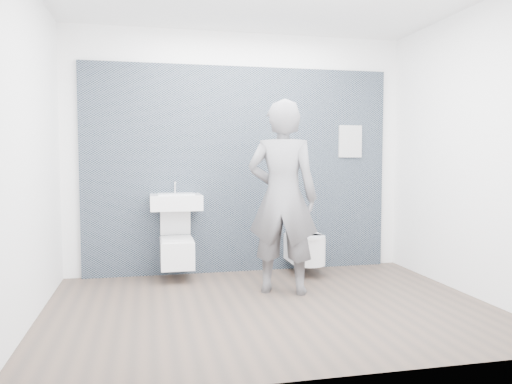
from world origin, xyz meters
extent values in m
plane|color=brown|center=(0.00, 0.00, 0.00)|extent=(4.00, 4.00, 0.00)
plane|color=white|center=(0.00, 1.50, 1.40)|extent=(4.00, 0.00, 4.00)
plane|color=white|center=(0.00, -1.50, 1.40)|extent=(4.00, 0.00, 4.00)
plane|color=white|center=(-2.00, 0.00, 1.40)|extent=(0.00, 3.00, 3.00)
plane|color=white|center=(2.00, 0.00, 1.40)|extent=(0.00, 3.00, 3.00)
cube|color=black|center=(0.00, 1.47, 0.00)|extent=(3.60, 0.06, 2.40)
cube|color=white|center=(-0.77, 1.23, 0.86)|extent=(0.56, 0.42, 0.17)
cube|color=silver|center=(-0.77, 1.21, 0.94)|extent=(0.39, 0.28, 0.03)
cylinder|color=silver|center=(-0.77, 1.38, 1.01)|extent=(0.02, 0.02, 0.14)
cylinder|color=silver|center=(-0.77, 1.33, 1.07)|extent=(0.02, 0.09, 0.02)
cylinder|color=silver|center=(-0.77, 1.42, 0.72)|extent=(0.04, 0.04, 0.11)
cube|color=white|center=(-0.77, 1.18, 0.30)|extent=(0.36, 0.52, 0.30)
cylinder|color=silver|center=(-0.77, 1.15, 0.43)|extent=(0.25, 0.25, 0.03)
cube|color=white|center=(-0.77, 1.15, 0.46)|extent=(0.34, 0.41, 0.02)
cube|color=white|center=(-0.77, 1.37, 0.66)|extent=(0.34, 0.06, 0.37)
cube|color=silver|center=(-0.77, 1.41, 0.19)|extent=(0.09, 0.06, 0.08)
cube|color=white|center=(0.71, 1.23, 0.29)|extent=(0.36, 0.43, 0.30)
cylinder|color=white|center=(0.71, 1.01, 0.29)|extent=(0.36, 0.36, 0.30)
cube|color=white|center=(0.71, 1.20, 0.45)|extent=(0.34, 0.41, 0.03)
cylinder|color=white|center=(0.71, 0.99, 0.45)|extent=(0.34, 0.34, 0.03)
cube|color=silver|center=(0.71, 1.41, 0.18)|extent=(0.10, 0.06, 0.08)
cube|color=white|center=(1.36, 1.43, 0.00)|extent=(0.29, 0.03, 0.39)
imported|color=slate|center=(0.23, 0.44, 0.95)|extent=(0.82, 0.69, 1.91)
camera|label=1|loc=(-1.08, -4.30, 1.35)|focal=35.00mm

